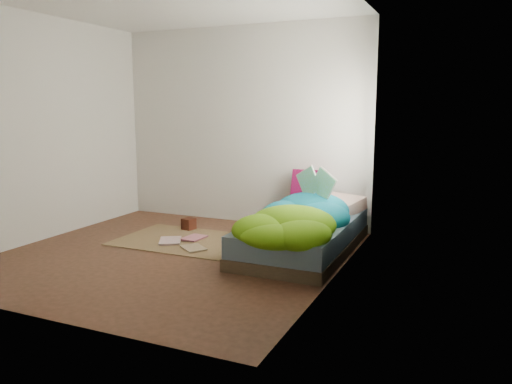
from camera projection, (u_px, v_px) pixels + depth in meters
ground at (172, 255)px, 5.28m from camera, size 3.50×3.50×0.00m
room_walls at (169, 99)px, 5.01m from camera, size 3.54×3.54×2.62m
bed at (304, 236)px, 5.42m from camera, size 1.00×2.00×0.34m
duvet at (297, 209)px, 5.16m from camera, size 0.96×1.84×0.34m
rug at (187, 241)px, 5.84m from camera, size 1.60×1.10×0.01m
pillow_floral at (335, 204)px, 5.93m from camera, size 0.75×0.61×0.14m
pillow_magenta at (309, 188)px, 6.19m from camera, size 0.44×0.15×0.43m
open_book at (316, 174)px, 5.49m from camera, size 0.46×0.28×0.28m
wooden_box at (189, 224)px, 6.34m from camera, size 0.17×0.17×0.14m
floor_book_a at (160, 241)px, 5.74m from camera, size 0.37×0.41×0.03m
floor_book_b at (187, 237)px, 5.92m from camera, size 0.24×0.31×0.03m
floor_book_c at (184, 250)px, 5.41m from camera, size 0.36×0.35×0.02m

